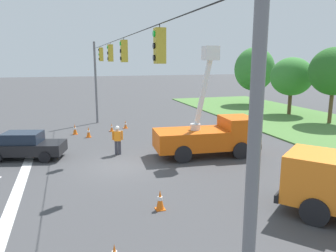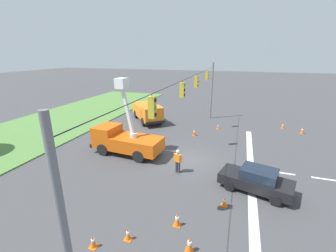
% 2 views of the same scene
% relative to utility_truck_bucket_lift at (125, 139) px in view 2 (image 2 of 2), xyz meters
% --- Properties ---
extents(ground_plane, '(200.00, 200.00, 0.00)m').
position_rel_utility_truck_bucket_lift_xyz_m(ground_plane, '(0.43, -5.45, -1.32)').
color(ground_plane, '#424244').
extents(grass_verge, '(56.00, 12.00, 0.10)m').
position_rel_utility_truck_bucket_lift_xyz_m(grass_verge, '(0.43, 12.55, -1.27)').
color(grass_verge, '#517F3D').
rests_on(grass_verge, ground).
extents(lane_markings, '(17.60, 15.25, 0.01)m').
position_rel_utility_truck_bucket_lift_xyz_m(lane_markings, '(0.43, -11.77, -1.32)').
color(lane_markings, silver).
rests_on(lane_markings, ground).
extents(signal_gantry, '(26.20, 0.33, 7.20)m').
position_rel_utility_truck_bucket_lift_xyz_m(signal_gantry, '(0.49, -5.45, 3.26)').
color(signal_gantry, slate).
rests_on(signal_gantry, ground).
extents(utility_truck_bucket_lift, '(2.82, 6.24, 6.41)m').
position_rel_utility_truck_bucket_lift_xyz_m(utility_truck_bucket_lift, '(0.00, 0.00, 0.00)').
color(utility_truck_bucket_lift, '#D6560F').
rests_on(utility_truck_bucket_lift, ground).
extents(utility_truck_support_near, '(6.62, 6.00, 2.28)m').
position_rel_utility_truck_bucket_lift_xyz_m(utility_truck_support_near, '(9.63, 1.98, -0.09)').
color(utility_truck_support_near, orange).
rests_on(utility_truck_support_near, ground).
extents(sedan_black, '(2.84, 4.61, 1.56)m').
position_rel_utility_truck_bucket_lift_xyz_m(sedan_black, '(-2.54, -10.46, -0.53)').
color(sedan_black, black).
rests_on(sedan_black, ground).
extents(road_worker, '(0.33, 0.63, 1.77)m').
position_rel_utility_truck_bucket_lift_xyz_m(road_worker, '(-1.80, -5.21, -0.32)').
color(road_worker, '#383842').
rests_on(road_worker, ground).
extents(traffic_cone_foreground_left, '(0.36, 0.36, 0.80)m').
position_rel_utility_truck_bucket_lift_xyz_m(traffic_cone_foreground_left, '(6.13, -4.80, -0.92)').
color(traffic_cone_foreground_left, orange).
rests_on(traffic_cone_foreground_left, ground).
extents(traffic_cone_foreground_right, '(0.36, 0.36, 0.65)m').
position_rel_utility_truck_bucket_lift_xyz_m(traffic_cone_foreground_right, '(9.10, -6.96, -1.01)').
color(traffic_cone_foreground_right, orange).
rests_on(traffic_cone_foreground_right, ground).
extents(traffic_cone_mid_left, '(0.36, 0.36, 0.80)m').
position_rel_utility_truck_bucket_lift_xyz_m(traffic_cone_mid_left, '(10.29, -15.71, -0.92)').
color(traffic_cone_mid_left, orange).
rests_on(traffic_cone_mid_left, ground).
extents(traffic_cone_mid_right, '(0.36, 0.36, 0.79)m').
position_rel_utility_truck_bucket_lift_xyz_m(traffic_cone_mid_right, '(-6.92, -6.61, -0.93)').
color(traffic_cone_mid_right, orange).
rests_on(traffic_cone_mid_right, ground).
extents(traffic_cone_lane_edge_a, '(0.36, 0.36, 0.81)m').
position_rel_utility_truck_bucket_lift_xyz_m(traffic_cone_lane_edge_a, '(-8.24, -7.54, -0.92)').
color(traffic_cone_lane_edge_a, orange).
rests_on(traffic_cone_lane_edge_a, ground).
extents(traffic_cone_lane_edge_b, '(0.36, 0.36, 0.66)m').
position_rel_utility_truck_bucket_lift_xyz_m(traffic_cone_lane_edge_b, '(-9.35, -3.43, -1.00)').
color(traffic_cone_lane_edge_b, orange).
rests_on(traffic_cone_lane_edge_b, ground).
extents(traffic_cone_far_left, '(0.36, 0.36, 0.68)m').
position_rel_utility_truck_bucket_lift_xyz_m(traffic_cone_far_left, '(11.63, -14.01, -0.99)').
color(traffic_cone_far_left, orange).
rests_on(traffic_cone_far_left, ground).
extents(traffic_cone_far_right, '(0.36, 0.36, 0.66)m').
position_rel_utility_truck_bucket_lift_xyz_m(traffic_cone_far_right, '(-8.47, -4.70, -1.00)').
color(traffic_cone_far_right, orange).
rests_on(traffic_cone_far_right, ground).
extents(traffic_cone_centre_line, '(0.36, 0.36, 0.58)m').
position_rel_utility_truck_bucket_lift_xyz_m(traffic_cone_centre_line, '(-4.61, -8.74, -1.05)').
color(traffic_cone_centre_line, orange).
rests_on(traffic_cone_centre_line, ground).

